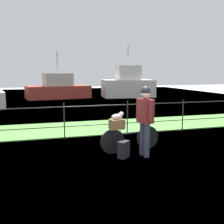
{
  "coord_description": "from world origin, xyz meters",
  "views": [
    {
      "loc": [
        -1.71,
        -5.46,
        2.0
      ],
      "look_at": [
        0.24,
        1.37,
        0.9
      ],
      "focal_mm": 41.37,
      "sensor_mm": 36.0,
      "label": 1
    }
  ],
  "objects": [
    {
      "name": "moored_boat_near",
      "position": [
        -0.23,
        14.85,
        0.71
      ],
      "size": [
        5.01,
        2.86,
        3.51
      ],
      "color": "#9E3328",
      "rests_on": "ground"
    },
    {
      "name": "ground_plane",
      "position": [
        0.0,
        0.0,
        0.0
      ],
      "size": [
        60.0,
        60.0,
        0.0
      ],
      "primitive_type": "plane",
      "color": "beige"
    },
    {
      "name": "cyclist_person",
      "position": [
        0.69,
        0.09,
        1.0
      ],
      "size": [
        0.31,
        0.54,
        1.68
      ],
      "color": "#383D51",
      "rests_on": "ground"
    },
    {
      "name": "grass_strip",
      "position": [
        0.0,
        3.54,
        0.01
      ],
      "size": [
        27.0,
        2.4,
        0.03
      ],
      "primitive_type": "cube",
      "color": "#569342",
      "rests_on": "ground"
    },
    {
      "name": "moored_boat_mid",
      "position": [
        5.31,
        14.42,
        0.95
      ],
      "size": [
        4.2,
        2.71,
        4.12
      ],
      "color": "silver",
      "rests_on": "ground"
    },
    {
      "name": "wooden_crate",
      "position": [
        0.11,
        0.47,
        0.74
      ],
      "size": [
        0.36,
        0.32,
        0.24
      ],
      "primitive_type": "cube",
      "rotation": [
        0.0,
        0.0,
        0.12
      ],
      "color": "brown",
      "rests_on": "bicycle_main"
    },
    {
      "name": "iron_fence",
      "position": [
        0.0,
        2.22,
        0.64
      ],
      "size": [
        18.04,
        0.04,
        1.09
      ],
      "color": "#28231E",
      "rests_on": "ground"
    },
    {
      "name": "bicycle_main",
      "position": [
        0.47,
        0.52,
        0.33
      ],
      "size": [
        1.61,
        0.27,
        0.62
      ],
      "color": "black",
      "rests_on": "ground"
    },
    {
      "name": "harbor_water",
      "position": [
        0.0,
        11.88,
        0.0
      ],
      "size": [
        30.0,
        30.0,
        0.0
      ],
      "primitive_type": "plane",
      "color": "#60849E",
      "rests_on": "ground"
    },
    {
      "name": "backpack_on_paving",
      "position": [
        0.17,
        0.1,
        0.2
      ],
      "size": [
        0.33,
        0.32,
        0.4
      ],
      "primitive_type": "cube",
      "rotation": [
        0.0,
        0.0,
        0.68
      ],
      "color": "black",
      "rests_on": "ground"
    },
    {
      "name": "terrier_dog",
      "position": [
        0.14,
        0.48,
        0.94
      ],
      "size": [
        0.32,
        0.17,
        0.18
      ],
      "color": "silver",
      "rests_on": "wooden_crate"
    }
  ]
}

